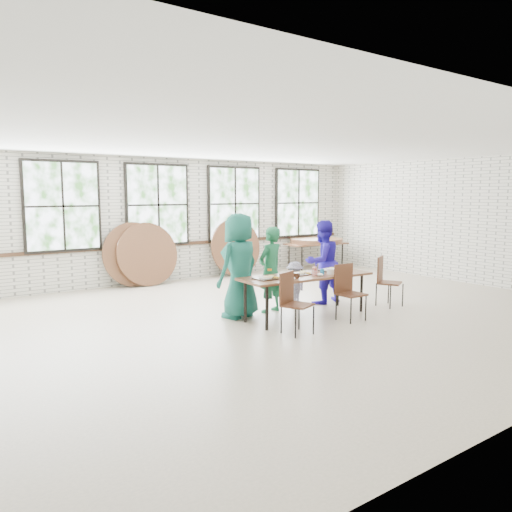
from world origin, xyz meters
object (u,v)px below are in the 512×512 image
Objects in this scene: chair_near_left at (292,297)px; chair_near_right at (347,287)px; dining_table at (306,278)px; storage_table at (316,245)px.

chair_near_right is at bearing -17.92° from chair_near_left.
dining_table is 1.31× the size of storage_table.
dining_table is at bearing -128.46° from storage_table.
chair_near_left is 0.51× the size of storage_table.
chair_near_right is at bearing -46.66° from dining_table.
chair_near_left is 1.00× the size of chair_near_right.
dining_table and storage_table have the same top height.
chair_near_left and chair_near_right have the same top height.
storage_table is at bearing 53.33° from chair_near_right.
chair_near_right is (1.31, 0.10, 0.00)m from chair_near_left.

